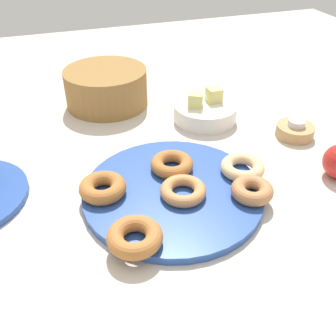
# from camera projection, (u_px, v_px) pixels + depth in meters

# --- Properties ---
(ground_plane) EXTENTS (2.40, 2.40, 0.00)m
(ground_plane) POSITION_uv_depth(u_px,v_px,m) (173.00, 195.00, 0.76)
(ground_plane) COLOR beige
(donut_plate) EXTENTS (0.36, 0.36, 0.02)m
(donut_plate) POSITION_uv_depth(u_px,v_px,m) (173.00, 192.00, 0.75)
(donut_plate) COLOR #284C9E
(donut_plate) RESTS_ON ground_plane
(donut_0) EXTENTS (0.12, 0.12, 0.03)m
(donut_0) POSITION_uv_depth(u_px,v_px,m) (172.00, 164.00, 0.79)
(donut_0) COLOR #AD6B33
(donut_0) RESTS_ON donut_plate
(donut_1) EXTENTS (0.13, 0.13, 0.03)m
(donut_1) POSITION_uv_depth(u_px,v_px,m) (103.00, 188.00, 0.73)
(donut_1) COLOR #AD6B33
(donut_1) RESTS_ON donut_plate
(donut_2) EXTENTS (0.10, 0.10, 0.02)m
(donut_2) POSITION_uv_depth(u_px,v_px,m) (183.00, 191.00, 0.73)
(donut_2) COLOR #C6844C
(donut_2) RESTS_ON donut_plate
(donut_3) EXTENTS (0.11, 0.11, 0.03)m
(donut_3) POSITION_uv_depth(u_px,v_px,m) (252.00, 190.00, 0.72)
(donut_3) COLOR #B27547
(donut_3) RESTS_ON donut_plate
(donut_4) EXTENTS (0.11, 0.11, 0.03)m
(donut_4) POSITION_uv_depth(u_px,v_px,m) (242.00, 167.00, 0.79)
(donut_4) COLOR #EABC84
(donut_4) RESTS_ON donut_plate
(donut_5) EXTENTS (0.11, 0.11, 0.03)m
(donut_5) POSITION_uv_depth(u_px,v_px,m) (135.00, 237.00, 0.62)
(donut_5) COLOR #AD6B33
(donut_5) RESTS_ON donut_plate
(candle_holder) EXTENTS (0.09, 0.09, 0.03)m
(candle_holder) POSITION_uv_depth(u_px,v_px,m) (295.00, 131.00, 0.94)
(candle_holder) COLOR tan
(candle_holder) RESTS_ON ground_plane
(tealight) EXTENTS (0.04, 0.04, 0.01)m
(tealight) POSITION_uv_depth(u_px,v_px,m) (297.00, 123.00, 0.92)
(tealight) COLOR silver
(tealight) RESTS_ON candle_holder
(basket) EXTENTS (0.27, 0.27, 0.10)m
(basket) POSITION_uv_depth(u_px,v_px,m) (106.00, 87.00, 1.06)
(basket) COLOR olive
(basket) RESTS_ON ground_plane
(fruit_bowl) EXTENTS (0.17, 0.17, 0.04)m
(fruit_bowl) POSITION_uv_depth(u_px,v_px,m) (205.00, 112.00, 1.00)
(fruit_bowl) COLOR silver
(fruit_bowl) RESTS_ON ground_plane
(melon_chunk_left) EXTENTS (0.05, 0.05, 0.04)m
(melon_chunk_left) POSITION_uv_depth(u_px,v_px,m) (195.00, 100.00, 0.97)
(melon_chunk_left) COLOR #DBD67A
(melon_chunk_left) RESTS_ON fruit_bowl
(melon_chunk_right) EXTENTS (0.04, 0.04, 0.04)m
(melon_chunk_right) POSITION_uv_depth(u_px,v_px,m) (214.00, 95.00, 0.99)
(melon_chunk_right) COLOR #DBD67A
(melon_chunk_right) RESTS_ON fruit_bowl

